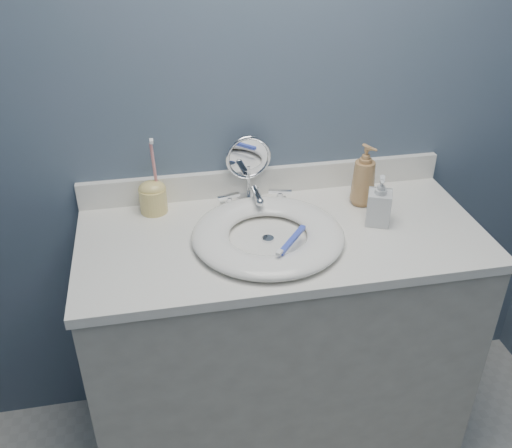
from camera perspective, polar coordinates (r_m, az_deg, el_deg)
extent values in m
cube|color=#4A5C6F|center=(1.82, 0.84, 12.28)|extent=(2.20, 0.02, 2.40)
cube|color=#B5B2A5|center=(2.00, 2.30, -11.97)|extent=(1.20, 0.55, 0.85)
cube|color=white|center=(1.73, 2.61, -1.32)|extent=(1.22, 0.57, 0.03)
cube|color=white|center=(1.92, 0.85, 4.38)|extent=(1.22, 0.02, 0.09)
cylinder|color=silver|center=(1.68, 1.20, -1.50)|extent=(0.04, 0.04, 0.01)
cube|color=silver|center=(1.86, -0.15, 2.03)|extent=(0.22, 0.05, 0.01)
cylinder|color=silver|center=(1.84, -0.15, 2.81)|extent=(0.03, 0.03, 0.06)
cylinder|color=silver|center=(1.79, 0.12, 2.89)|extent=(0.02, 0.09, 0.02)
sphere|color=silver|center=(1.75, 0.40, 2.19)|extent=(0.03, 0.03, 0.03)
cylinder|color=silver|center=(1.84, -2.76, 2.21)|extent=(0.02, 0.02, 0.03)
cube|color=silver|center=(1.83, -2.78, 2.78)|extent=(0.08, 0.03, 0.01)
cylinder|color=silver|center=(1.86, 2.42, 2.70)|extent=(0.02, 0.02, 0.03)
cube|color=silver|center=(1.85, 2.43, 3.27)|extent=(0.08, 0.03, 0.01)
cylinder|color=silver|center=(1.90, -0.74, 2.81)|extent=(0.09, 0.09, 0.01)
cylinder|color=silver|center=(1.88, -0.75, 4.29)|extent=(0.01, 0.01, 0.11)
torus|color=silver|center=(1.84, -0.77, 6.68)|extent=(0.15, 0.02, 0.15)
cylinder|color=white|center=(1.84, -0.77, 6.68)|extent=(0.13, 0.01, 0.13)
imported|color=#A87C4C|center=(1.86, 10.75, 4.83)|extent=(0.11, 0.11, 0.20)
imported|color=silver|center=(1.77, 12.26, 2.32)|extent=(0.09, 0.09, 0.16)
cylinder|color=#E7CD73|center=(1.84, -10.23, 2.36)|extent=(0.09, 0.09, 0.08)
ellipsoid|color=#E7CD73|center=(1.82, -10.35, 3.48)|extent=(0.09, 0.07, 0.05)
cylinder|color=#E28081|center=(1.78, -10.16, 5.67)|extent=(0.02, 0.03, 0.16)
cube|color=white|center=(1.74, -10.42, 8.15)|extent=(0.01, 0.02, 0.01)
cube|color=blue|center=(1.61, 3.66, -1.60)|extent=(0.11, 0.13, 0.01)
cube|color=white|center=(1.54, 2.36, -2.88)|extent=(0.02, 0.03, 0.01)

